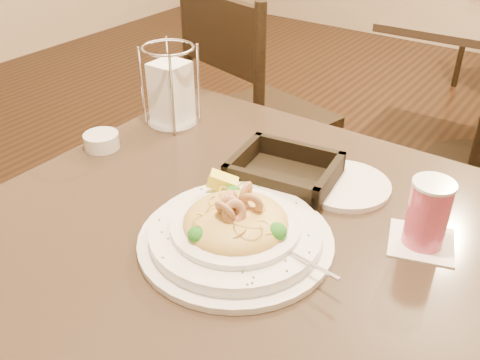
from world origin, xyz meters
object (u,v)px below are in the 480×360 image
Objects in this scene: pasta_bowl at (236,229)px; butter_ramekin at (102,141)px; dining_chair_near at (251,111)px; drink_glass at (428,214)px; bread_basket at (284,174)px; main_table at (234,315)px; napkin_caddy at (171,91)px; side_plate at (344,185)px.

butter_ramekin is (-0.44, 0.10, -0.01)m from pasta_bowl.
dining_chair_near reaches higher than drink_glass.
dining_chair_near is 0.86m from bread_basket.
dining_chair_near is at bearing 128.77° from bread_basket.
bread_basket reaches higher than main_table.
butter_ramekin is at bearing -173.28° from drink_glass.
dining_chair_near is 2.56× the size of pasta_bowl.
pasta_bowl is (0.55, -0.85, 0.26)m from dining_chair_near.
drink_glass is at bearing 6.72° from butter_ramekin.
napkin_caddy is at bearing 76.03° from butter_ramekin.
bread_basket is 0.12m from side_plate.
side_plate is at bearing 156.16° from drink_glass.
drink_glass reaches higher than bread_basket.
side_plate is at bearing 150.51° from dining_chair_near.
main_table is at bearing -154.39° from drink_glass.
dining_chair_near is 0.67m from napkin_caddy.
napkin_caddy reaches higher than side_plate.
butter_ramekin is at bearing -162.33° from side_plate.
butter_ramekin is (-0.69, -0.08, -0.04)m from drink_glass.
napkin_caddy reaches higher than drink_glass.
dining_chair_near is 0.80m from butter_ramekin.
pasta_bowl is 2.72× the size of drink_glass.
side_plate is (0.46, -0.02, -0.08)m from napkin_caddy.
pasta_bowl is 2.02× the size of side_plate.
main_table is 0.34m from side_plate.
main_table is 11.77× the size of butter_ramekin.
bread_basket is at bearing 89.05° from main_table.
side_plate is at bearing 63.88° from main_table.
napkin_caddy is at bearing 143.95° from pasta_bowl.
butter_ramekin is (0.11, -0.75, 0.24)m from dining_chair_near.
main_table is 0.30m from bread_basket.
butter_ramekin reaches higher than main_table.
dining_chair_near reaches higher than side_plate.
bread_basket is at bearing 174.57° from drink_glass.
dining_chair_near is 5.18× the size of side_plate.
butter_ramekin is (-0.05, -0.18, -0.06)m from napkin_caddy.
dining_chair_near is 4.87× the size of napkin_caddy.
dining_chair_near is at bearing 122.41° from main_table.
napkin_caddy is (-0.39, 0.28, 0.05)m from pasta_bowl.
napkin_caddy is 1.06× the size of side_plate.
main_table is 2.48× the size of pasta_bowl.
dining_chair_near is 6.98× the size of drink_glass.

